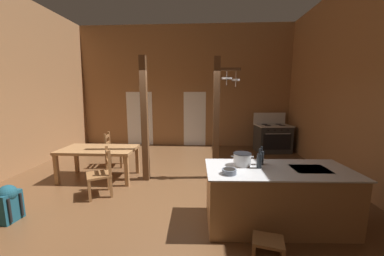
# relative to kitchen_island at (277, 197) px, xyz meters

# --- Properties ---
(ground_plane) EXTENTS (8.57, 9.33, 0.10)m
(ground_plane) POSITION_rel_kitchen_island_xyz_m (-1.89, 0.84, -0.50)
(ground_plane) COLOR brown
(wall_back) EXTENTS (8.57, 0.14, 4.47)m
(wall_back) POSITION_rel_kitchen_island_xyz_m (-1.89, 5.18, 1.79)
(wall_back) COLOR #93663F
(wall_back) RESTS_ON ground_plane
(glazed_door_back_left) EXTENTS (1.00, 0.01, 2.05)m
(glazed_door_back_left) POSITION_rel_kitchen_island_xyz_m (-3.64, 5.10, 0.58)
(glazed_door_back_left) COLOR white
(glazed_door_back_left) RESTS_ON ground_plane
(glazed_panel_back_right) EXTENTS (0.84, 0.01, 2.05)m
(glazed_panel_back_right) POSITION_rel_kitchen_island_xyz_m (-1.50, 5.10, 0.58)
(glazed_panel_back_right) COLOR white
(glazed_panel_back_right) RESTS_ON ground_plane
(kitchen_island) EXTENTS (2.20, 1.05, 0.90)m
(kitchen_island) POSITION_rel_kitchen_island_xyz_m (0.00, 0.00, 0.00)
(kitchen_island) COLOR #9E7044
(kitchen_island) RESTS_ON ground_plane
(stove_range) EXTENTS (1.22, 0.92, 1.32)m
(stove_range) POSITION_rel_kitchen_island_xyz_m (1.23, 4.34, 0.03)
(stove_range) COLOR #2C2C2C
(stove_range) RESTS_ON ground_plane
(support_post_with_pot_rack) EXTENTS (0.60, 0.25, 2.82)m
(support_post_with_pot_rack) POSITION_rel_kitchen_island_xyz_m (-0.82, 1.84, 1.07)
(support_post_with_pot_rack) COLOR brown
(support_post_with_pot_rack) RESTS_ON ground_plane
(support_post_center) EXTENTS (0.14, 0.14, 2.82)m
(support_post_center) POSITION_rel_kitchen_island_xyz_m (-2.47, 1.62, 0.96)
(support_post_center) COLOR brown
(support_post_center) RESTS_ON ground_plane
(step_stool) EXTENTS (0.41, 0.35, 0.30)m
(step_stool) POSITION_rel_kitchen_island_xyz_m (-0.34, -0.81, -0.27)
(step_stool) COLOR brown
(step_stool) RESTS_ON ground_plane
(dining_table) EXTENTS (1.71, 0.91, 0.74)m
(dining_table) POSITION_rel_kitchen_island_xyz_m (-3.59, 1.62, 0.20)
(dining_table) COLOR #9E7044
(dining_table) RESTS_ON ground_plane
(ladderback_chair_near_window) EXTENTS (0.60, 0.60, 0.95)m
(ladderback_chair_near_window) POSITION_rel_kitchen_island_xyz_m (-3.13, 0.79, 0.00)
(ladderback_chair_near_window) COLOR brown
(ladderback_chair_near_window) RESTS_ON ground_plane
(ladderback_chair_by_post) EXTENTS (0.51, 0.51, 0.95)m
(ladderback_chair_by_post) POSITION_rel_kitchen_island_xyz_m (-3.64, 2.51, 0.00)
(ladderback_chair_by_post) COLOR brown
(ladderback_chair_by_post) RESTS_ON ground_plane
(backpack) EXTENTS (0.33, 0.34, 0.60)m
(backpack) POSITION_rel_kitchen_island_xyz_m (-4.20, -0.17, -0.13)
(backpack) COLOR #194756
(backpack) RESTS_ON ground_plane
(stockpot_on_counter) EXTENTS (0.35, 0.28, 0.20)m
(stockpot_on_counter) POSITION_rel_kitchen_island_xyz_m (-0.52, 0.11, 0.55)
(stockpot_on_counter) COLOR silver
(stockpot_on_counter) RESTS_ON kitchen_island
(mixing_bowl_on_counter) EXTENTS (0.20, 0.20, 0.07)m
(mixing_bowl_on_counter) POSITION_rel_kitchen_island_xyz_m (-0.76, -0.27, 0.49)
(mixing_bowl_on_counter) COLOR slate
(mixing_bowl_on_counter) RESTS_ON kitchen_island
(bottle_tall_on_counter) EXTENTS (0.07, 0.07, 0.30)m
(bottle_tall_on_counter) POSITION_rel_kitchen_island_xyz_m (-0.29, 0.00, 0.57)
(bottle_tall_on_counter) COLOR #1E2328
(bottle_tall_on_counter) RESTS_ON kitchen_island
(bottle_short_on_counter) EXTENTS (0.08, 0.08, 0.29)m
(bottle_short_on_counter) POSITION_rel_kitchen_island_xyz_m (-0.22, 0.18, 0.57)
(bottle_short_on_counter) COLOR #1E2328
(bottle_short_on_counter) RESTS_ON kitchen_island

